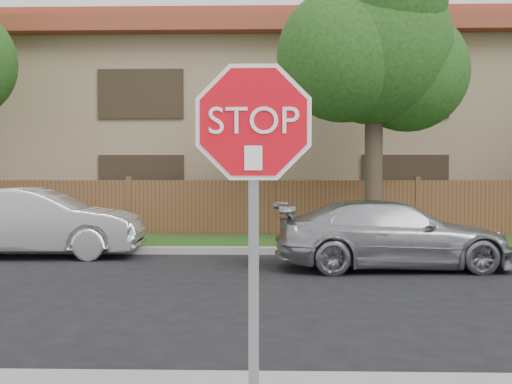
{
  "coord_description": "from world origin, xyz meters",
  "views": [
    {
      "loc": [
        -0.02,
        -5.18,
        1.85
      ],
      "look_at": [
        -0.13,
        -0.9,
        1.7
      ],
      "focal_mm": 42.0,
      "sensor_mm": 36.0,
      "label": 1
    }
  ],
  "objects": [
    {
      "name": "grass_strip",
      "position": [
        0.0,
        9.8,
        0.06
      ],
      "size": [
        70.0,
        3.0,
        0.12
      ],
      "primitive_type": "cube",
      "color": "#1E4714",
      "rests_on": "ground"
    },
    {
      "name": "apartment_building",
      "position": [
        0.0,
        17.0,
        3.53
      ],
      "size": [
        35.2,
        9.2,
        7.2
      ],
      "color": "#A08763",
      "rests_on": "ground"
    },
    {
      "name": "far_curb",
      "position": [
        0.0,
        8.15,
        0.07
      ],
      "size": [
        70.0,
        0.3,
        0.15
      ],
      "primitive_type": "cube",
      "color": "gray",
      "rests_on": "ground"
    },
    {
      "name": "fence",
      "position": [
        0.0,
        11.4,
        0.8
      ],
      "size": [
        70.0,
        0.12,
        1.6
      ],
      "primitive_type": "cube",
      "color": "brown",
      "rests_on": "ground"
    },
    {
      "name": "sedan_right",
      "position": [
        2.27,
        6.2,
        0.65
      ],
      "size": [
        4.56,
        2.08,
        1.29
      ],
      "primitive_type": "imported",
      "rotation": [
        0.0,
        0.0,
        1.63
      ],
      "color": "#9E9FA5",
      "rests_on": "ground"
    },
    {
      "name": "sedan_left",
      "position": [
        -5.12,
        7.6,
        0.75
      ],
      "size": [
        4.6,
        1.81,
        1.49
      ],
      "primitive_type": "imported",
      "rotation": [
        0.0,
        0.0,
        1.62
      ],
      "color": "silver",
      "rests_on": "ground"
    },
    {
      "name": "tree_mid",
      "position": [
        2.52,
        9.57,
        4.87
      ],
      "size": [
        4.8,
        3.9,
        7.35
      ],
      "color": "#382B21",
      "rests_on": "ground"
    },
    {
      "name": "ground",
      "position": [
        0.0,
        0.0,
        0.0
      ],
      "size": [
        90.0,
        90.0,
        0.0
      ],
      "primitive_type": "plane",
      "color": "black",
      "rests_on": "ground"
    },
    {
      "name": "stop_sign",
      "position": [
        -0.13,
        -1.48,
        1.83
      ],
      "size": [
        1.01,
        0.13,
        2.55
      ],
      "color": "gray",
      "rests_on": "sidewalk_near"
    }
  ]
}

